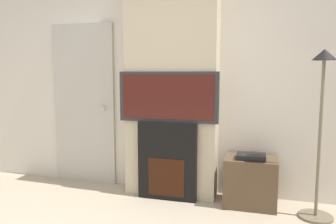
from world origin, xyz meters
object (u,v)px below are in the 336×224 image
Objects in this scene: television at (168,97)px; fireplace at (168,161)px; media_stand at (250,181)px; floor_lamp at (321,117)px.

fireplace is at bearing 90.00° from television.
fireplace is at bearing -176.55° from media_stand.
fireplace is at bearing 176.52° from floor_lamp.
media_stand is (0.88, 0.05, -0.16)m from fireplace.
floor_lamp is 0.95m from media_stand.
media_stand is at bearing 3.58° from television.
television is 1.96× the size of media_stand.
media_stand is at bearing 166.88° from floor_lamp.
fireplace is 0.54× the size of floor_lamp.
floor_lamp is at bearing -3.48° from fireplace.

